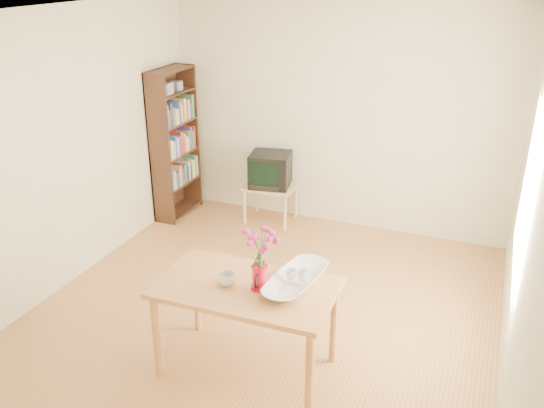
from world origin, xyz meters
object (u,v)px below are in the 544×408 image
at_px(bowl, 296,259).
at_px(television, 271,169).
at_px(table, 246,296).
at_px(pitcher, 260,278).
at_px(mug, 227,279).

bearing_deg(bowl, television, 116.09).
bearing_deg(table, bowl, 24.01).
bearing_deg(pitcher, television, 103.38).
bearing_deg(pitcher, mug, -176.37).
height_order(pitcher, television, pitcher).
bearing_deg(mug, pitcher, -171.19).
relative_size(table, pitcher, 6.43).
relative_size(pitcher, bowl, 0.45).
distance_m(table, pitcher, 0.21).
bearing_deg(table, television, 107.29).
xyz_separation_m(pitcher, bowl, (0.22, 0.15, 0.13)).
distance_m(table, mug, 0.19).
height_order(bowl, television, bowl).
bearing_deg(table, pitcher, 0.67).
distance_m(pitcher, television, 2.80).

